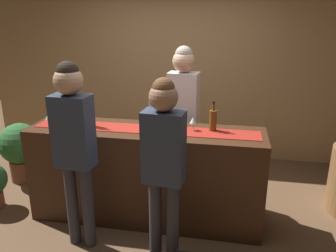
% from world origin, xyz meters
% --- Properties ---
extents(ground_plane, '(10.00, 10.00, 0.00)m').
position_xyz_m(ground_plane, '(0.00, 0.00, 0.00)').
color(ground_plane, brown).
extents(back_wall, '(6.00, 0.12, 2.90)m').
position_xyz_m(back_wall, '(0.00, 1.90, 1.45)').
color(back_wall, tan).
rests_on(back_wall, ground).
extents(bar_counter, '(2.41, 0.60, 1.01)m').
position_xyz_m(bar_counter, '(0.00, 0.00, 0.50)').
color(bar_counter, '#3D2314').
rests_on(bar_counter, ground).
extents(counter_runner_cloth, '(2.29, 0.28, 0.01)m').
position_xyz_m(counter_runner_cloth, '(0.00, 0.00, 1.01)').
color(counter_runner_cloth, maroon).
rests_on(counter_runner_cloth, bar_counter).
extents(wine_bottle_clear, '(0.07, 0.07, 0.30)m').
position_xyz_m(wine_bottle_clear, '(0.05, 0.04, 1.12)').
color(wine_bottle_clear, '#B2C6C1').
rests_on(wine_bottle_clear, bar_counter).
extents(wine_bottle_green, '(0.07, 0.07, 0.30)m').
position_xyz_m(wine_bottle_green, '(-0.56, -0.03, 1.12)').
color(wine_bottle_green, '#194723').
rests_on(wine_bottle_green, bar_counter).
extents(wine_bottle_amber, '(0.07, 0.07, 0.30)m').
position_xyz_m(wine_bottle_amber, '(0.67, 0.08, 1.12)').
color(wine_bottle_amber, brown).
rests_on(wine_bottle_amber, bar_counter).
extents(wine_glass_near_customer, '(0.07, 0.07, 0.14)m').
position_xyz_m(wine_glass_near_customer, '(0.48, 0.05, 1.12)').
color(wine_glass_near_customer, silver).
rests_on(wine_glass_near_customer, bar_counter).
extents(wine_glass_mid_counter, '(0.07, 0.07, 0.14)m').
position_xyz_m(wine_glass_mid_counter, '(-1.00, -0.09, 1.12)').
color(wine_glass_mid_counter, silver).
rests_on(wine_glass_mid_counter, bar_counter).
extents(bartender, '(0.36, 0.25, 1.79)m').
position_xyz_m(bartender, '(0.30, 0.58, 1.12)').
color(bartender, '#26262B').
rests_on(bartender, ground).
extents(customer_sipping, '(0.36, 0.23, 1.66)m').
position_xyz_m(customer_sipping, '(0.32, -0.62, 1.02)').
color(customer_sipping, '#33333D').
rests_on(customer_sipping, ground).
extents(customer_browsing, '(0.35, 0.25, 1.76)m').
position_xyz_m(customer_browsing, '(-0.50, -0.56, 1.10)').
color(customer_browsing, '#33333D').
rests_on(customer_browsing, ground).
extents(potted_plant_tall, '(0.53, 0.53, 0.78)m').
position_xyz_m(potted_plant_tall, '(-1.83, 0.55, 0.45)').
color(potted_plant_tall, brown).
rests_on(potted_plant_tall, ground).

